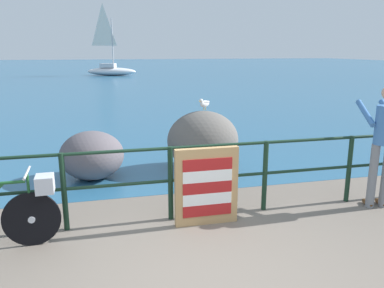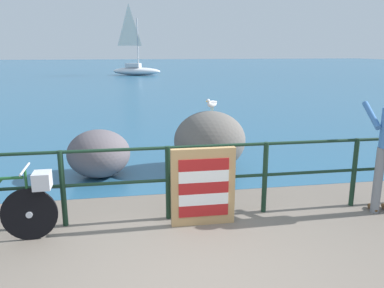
{
  "view_description": "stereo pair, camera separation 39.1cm",
  "coord_description": "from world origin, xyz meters",
  "px_view_note": "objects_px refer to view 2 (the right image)",
  "views": [
    {
      "loc": [
        -0.88,
        -3.21,
        2.26
      ],
      "look_at": [
        0.39,
        2.03,
        0.94
      ],
      "focal_mm": 36.16,
      "sensor_mm": 36.0,
      "label": 1
    },
    {
      "loc": [
        -0.5,
        -3.29,
        2.26
      ],
      "look_at": [
        0.39,
        2.03,
        0.94
      ],
      "focal_mm": 36.16,
      "sensor_mm": 36.0,
      "label": 2
    }
  ],
  "objects_px": {
    "seagull": "(212,103)",
    "breakwater_boulder_left": "(99,153)",
    "breakwater_boulder_main": "(210,141)",
    "folded_deckchair_stack": "(203,187)",
    "sailboat": "(136,67)"
  },
  "relations": [
    {
      "from": "seagull",
      "to": "breakwater_boulder_left",
      "type": "bearing_deg",
      "value": -34.58
    },
    {
      "from": "breakwater_boulder_main",
      "to": "seagull",
      "type": "bearing_deg",
      "value": 59.09
    },
    {
      "from": "folded_deckchair_stack",
      "to": "breakwater_boulder_left",
      "type": "bearing_deg",
      "value": 123.13
    },
    {
      "from": "sailboat",
      "to": "breakwater_boulder_left",
      "type": "bearing_deg",
      "value": -72.54
    },
    {
      "from": "folded_deckchair_stack",
      "to": "breakwater_boulder_left",
      "type": "height_order",
      "value": "folded_deckchair_stack"
    },
    {
      "from": "folded_deckchair_stack",
      "to": "breakwater_boulder_left",
      "type": "relative_size",
      "value": 0.92
    },
    {
      "from": "breakwater_boulder_main",
      "to": "breakwater_boulder_left",
      "type": "xyz_separation_m",
      "value": [
        -2.07,
        -0.11,
        -0.13
      ]
    },
    {
      "from": "seagull",
      "to": "folded_deckchair_stack",
      "type": "bearing_deg",
      "value": 35.2
    },
    {
      "from": "breakwater_boulder_left",
      "to": "sailboat",
      "type": "relative_size",
      "value": 0.18
    },
    {
      "from": "breakwater_boulder_left",
      "to": "seagull",
      "type": "distance_m",
      "value": 2.3
    },
    {
      "from": "sailboat",
      "to": "folded_deckchair_stack",
      "type": "bearing_deg",
      "value": -69.6
    },
    {
      "from": "folded_deckchair_stack",
      "to": "breakwater_boulder_main",
      "type": "xyz_separation_m",
      "value": [
        0.6,
        2.38,
        0.05
      ]
    },
    {
      "from": "folded_deckchair_stack",
      "to": "breakwater_boulder_main",
      "type": "relative_size",
      "value": 0.76
    },
    {
      "from": "breakwater_boulder_left",
      "to": "seagull",
      "type": "relative_size",
      "value": 3.72
    },
    {
      "from": "breakwater_boulder_main",
      "to": "breakwater_boulder_left",
      "type": "bearing_deg",
      "value": -176.87
    }
  ]
}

